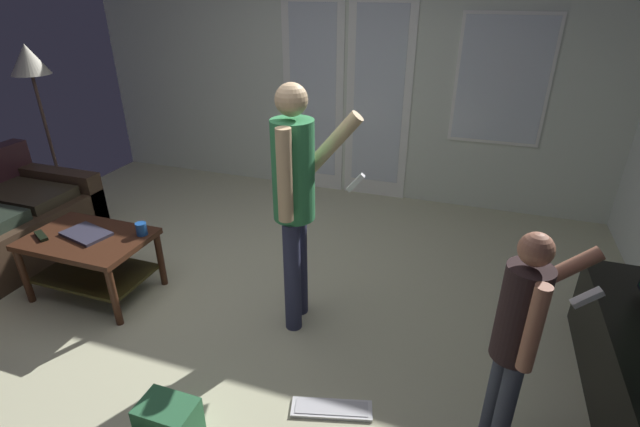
{
  "coord_description": "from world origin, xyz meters",
  "views": [
    {
      "loc": [
        1.4,
        -2.24,
        2.08
      ],
      "look_at": [
        0.66,
        -0.1,
        0.97
      ],
      "focal_mm": 25.99,
      "sensor_mm": 36.0,
      "label": 1
    }
  ],
  "objects": [
    {
      "name": "person_adult",
      "position": [
        0.42,
        0.14,
        0.96
      ],
      "size": [
        0.52,
        0.47,
        1.61
      ],
      "color": "#2E314D",
      "rests_on": "ground_plane"
    },
    {
      "name": "floor_lamp",
      "position": [
        -2.59,
        1.1,
        1.39
      ],
      "size": [
        0.35,
        0.35,
        1.61
      ],
      "color": "#343629",
      "rests_on": "ground_plane"
    },
    {
      "name": "wall_back_with_doors",
      "position": [
        0.05,
        2.45,
        1.25
      ],
      "size": [
        5.61,
        0.09,
        2.57
      ],
      "color": "silver",
      "rests_on": "ground_plane"
    },
    {
      "name": "loose_keyboard",
      "position": [
        0.88,
        -0.52,
        0.01
      ],
      "size": [
        0.46,
        0.24,
        0.02
      ],
      "color": "white",
      "rests_on": "ground_plane"
    },
    {
      "name": "backpack",
      "position": [
        0.16,
        -0.97,
        0.12
      ],
      "size": [
        0.28,
        0.23,
        0.25
      ],
      "color": "#2D653E",
      "rests_on": "ground_plane"
    },
    {
      "name": "laptop_closed",
      "position": [
        -1.13,
        -0.03,
        0.49
      ],
      "size": [
        0.38,
        0.29,
        0.02
      ],
      "primitive_type": "cube",
      "rotation": [
        0.0,
        0.0,
        -0.23
      ],
      "color": "#333242",
      "rests_on": "coffee_table"
    },
    {
      "name": "cup_near_edge",
      "position": [
        -0.75,
        0.1,
        0.52
      ],
      "size": [
        0.08,
        0.08,
        0.09
      ],
      "primitive_type": "cylinder",
      "color": "#1C4D9A",
      "rests_on": "coffee_table"
    },
    {
      "name": "person_child",
      "position": [
        1.71,
        -0.46,
        0.73
      ],
      "size": [
        0.45,
        0.42,
        1.21
      ],
      "color": "#393E4C",
      "rests_on": "ground_plane"
    },
    {
      "name": "ground_plane",
      "position": [
        0.0,
        0.0,
        -0.01
      ],
      "size": [
        5.61,
        4.98,
        0.02
      ],
      "primitive_type": "cube",
      "color": "#C0BE99"
    },
    {
      "name": "tv_remote_black",
      "position": [
        -1.41,
        -0.16,
        0.49
      ],
      "size": [
        0.17,
        0.12,
        0.02
      ],
      "primitive_type": "cube",
      "rotation": [
        0.0,
        0.0,
        -0.49
      ],
      "color": "black",
      "rests_on": "coffee_table"
    },
    {
      "name": "coffee_table",
      "position": [
        -1.11,
        -0.05,
        0.35
      ],
      "size": [
        0.86,
        0.57,
        0.48
      ],
      "color": "#3D2113",
      "rests_on": "ground_plane"
    }
  ]
}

